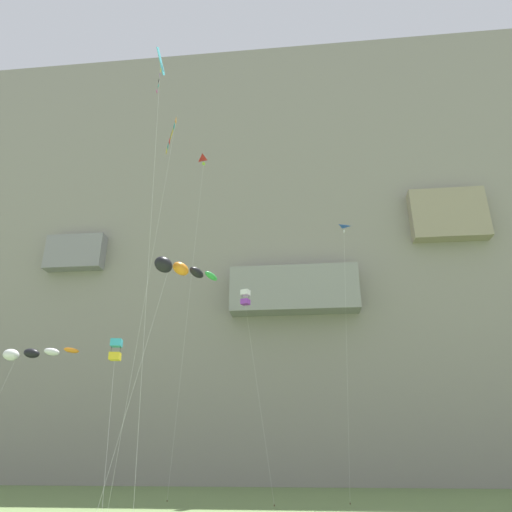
# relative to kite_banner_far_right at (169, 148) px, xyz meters

# --- Properties ---
(cliff_face) EXTENTS (180.00, 32.00, 65.66)m
(cliff_face) POSITION_rel_kite_banner_far_right_xyz_m (10.67, 37.86, 3.31)
(cliff_face) COLOR gray
(cliff_face) RESTS_ON ground
(kite_banner_far_right) EXTENTS (2.48, 6.97, 31.30)m
(kite_banner_far_right) POSITION_rel_kite_banner_far_right_xyz_m (0.00, 0.00, 0.00)
(kite_banner_far_right) COLOR black
(kite_banner_far_right) RESTS_ON ground
(kite_diamond_front_field) EXTENTS (2.66, 4.91, 33.89)m
(kite_diamond_front_field) POSITION_rel_kite_banner_far_right_xyz_m (1.16, -7.28, 2.40)
(kite_diamond_front_field) COLOR #38B2D1
(kite_diamond_front_field) RESTS_ON ground
(kite_box_upper_right) EXTENTS (3.13, 3.25, 17.69)m
(kite_box_upper_right) POSITION_rel_kite_banner_far_right_xyz_m (6.39, 6.54, -12.59)
(kite_box_upper_right) COLOR white
(kite_box_upper_right) RESTS_ON ground
(kite_windsock_mid_left) EXTENTS (4.06, 8.52, 15.74)m
(kite_windsock_mid_left) POSITION_rel_kite_banner_far_right_xyz_m (3.61, -6.56, -14.58)
(kite_windsock_mid_left) COLOR black
(kite_windsock_mid_left) RESTS_ON ground
(kite_box_upper_mid) EXTENTS (2.18, 3.81, 11.26)m
(kite_box_upper_mid) POSITION_rel_kite_banner_far_right_xyz_m (-1.90, -2.31, -19.03)
(kite_box_upper_mid) COLOR #38B2D1
(kite_box_upper_mid) RESTS_ON ground
(kite_delta_low_center) EXTENTS (1.84, 2.21, 23.80)m
(kite_delta_low_center) POSITION_rel_kite_banner_far_right_xyz_m (15.79, 7.23, -7.96)
(kite_delta_low_center) COLOR blue
(kite_delta_low_center) RESTS_ON ground
(kite_windsock_mid_right) EXTENTS (6.13, 6.12, 12.49)m
(kite_windsock_mid_right) POSITION_rel_kite_banner_far_right_xyz_m (-12.52, 4.33, -17.80)
(kite_windsock_mid_right) COLOR white
(kite_windsock_mid_right) RESTS_ON ground
(kite_delta_low_right) EXTENTS (2.23, 2.78, 33.39)m
(kite_delta_low_right) POSITION_rel_kite_banner_far_right_xyz_m (1.62, 8.22, 1.94)
(kite_delta_low_right) COLOR red
(kite_delta_low_right) RESTS_ON ground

